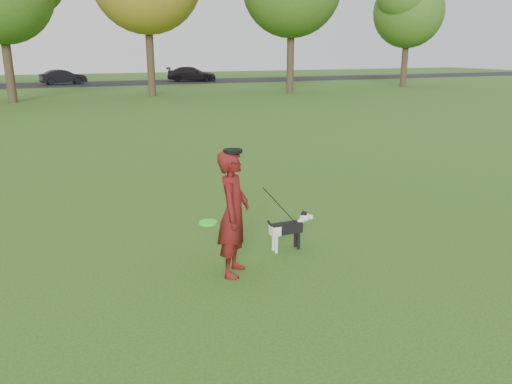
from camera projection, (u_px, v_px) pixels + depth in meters
name	position (u px, v px, depth m)	size (l,w,h in m)	color
ground	(252.00, 268.00, 6.75)	(120.00, 120.00, 0.00)	#285116
road	(73.00, 84.00, 42.22)	(120.00, 7.00, 0.02)	black
man	(233.00, 214.00, 6.39)	(0.60, 0.40, 1.66)	#5D0D14
dog	(290.00, 227.00, 7.31)	(0.76, 0.15, 0.58)	black
car_mid	(63.00, 77.00, 41.77)	(1.28, 3.67, 1.21)	black
car_right	(192.00, 74.00, 45.89)	(1.82, 4.48, 1.30)	#262228
man_held_items	(280.00, 207.00, 6.86)	(1.64, 0.67, 1.28)	#36FF20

